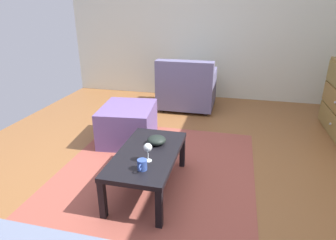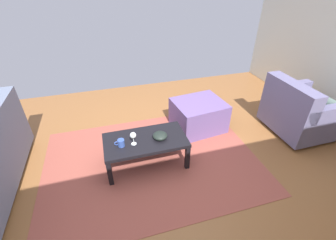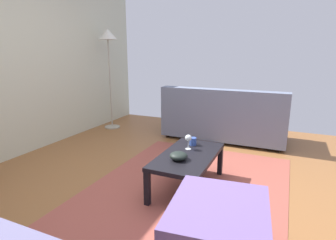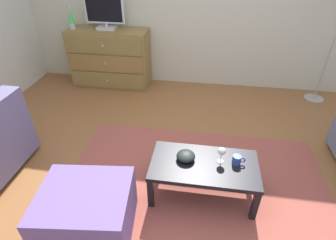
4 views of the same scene
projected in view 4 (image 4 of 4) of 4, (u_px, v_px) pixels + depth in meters
ground_plane at (176, 176)px, 2.74m from camera, size 5.93×4.97×0.05m
area_rug at (194, 191)px, 2.54m from camera, size 2.60×1.90×0.01m
dresser at (110, 58)px, 4.22m from camera, size 1.24×0.49×0.90m
tv at (105, 12)px, 3.85m from camera, size 0.59×0.18×0.47m
lava_lamp at (71, 19)px, 3.91m from camera, size 0.09×0.09×0.33m
coffee_table at (204, 167)px, 2.36m from camera, size 0.96×0.51×0.37m
wine_glass at (222, 152)px, 2.29m from camera, size 0.07×0.07×0.16m
mug at (237, 160)px, 2.31m from camera, size 0.11×0.08×0.08m
bowl_decorative at (186, 156)px, 2.36m from camera, size 0.17×0.17×0.08m
ottoman at (87, 212)px, 2.10m from camera, size 0.76×0.68×0.43m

